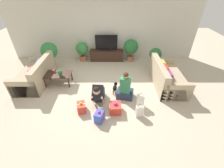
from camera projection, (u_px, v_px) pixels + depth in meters
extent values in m
plane|color=beige|center=(100.00, 90.00, 5.25)|extent=(16.00, 16.00, 0.00)
cube|color=beige|center=(102.00, 31.00, 6.64)|extent=(8.40, 0.06, 2.60)
cube|color=tan|center=(35.00, 77.00, 5.54)|extent=(0.95, 1.85, 0.45)
cube|color=tan|center=(42.00, 66.00, 5.29)|extent=(0.20, 1.85, 0.42)
cube|color=tan|center=(43.00, 64.00, 6.18)|extent=(0.95, 0.16, 0.63)
cube|color=tan|center=(23.00, 88.00, 4.80)|extent=(0.95, 0.16, 0.63)
cube|color=#3366AD|center=(40.00, 64.00, 5.57)|extent=(0.18, 0.34, 0.32)
cube|color=#E5566B|center=(33.00, 72.00, 5.08)|extent=(0.18, 0.34, 0.32)
cube|color=tan|center=(167.00, 79.00, 5.39)|extent=(0.95, 1.85, 0.45)
cube|color=tan|center=(159.00, 69.00, 5.14)|extent=(0.20, 1.85, 0.42)
cube|color=tan|center=(176.00, 92.00, 4.65)|extent=(0.95, 0.16, 0.63)
cube|color=tan|center=(162.00, 66.00, 6.03)|extent=(0.95, 0.16, 0.63)
cube|color=#9E4293|center=(168.00, 77.00, 4.85)|extent=(0.18, 0.34, 0.32)
cube|color=red|center=(165.00, 70.00, 5.17)|extent=(0.18, 0.34, 0.32)
cube|color=#EACC4C|center=(162.00, 65.00, 5.49)|extent=(0.18, 0.34, 0.32)
cube|color=#382319|center=(58.00, 74.00, 5.34)|extent=(0.96, 0.59, 0.03)
cylinder|color=#382319|center=(45.00, 83.00, 5.27)|extent=(0.04, 0.04, 0.39)
cylinder|color=#382319|center=(69.00, 83.00, 5.27)|extent=(0.04, 0.04, 0.39)
cylinder|color=#382319|center=(49.00, 76.00, 5.66)|extent=(0.04, 0.04, 0.39)
cylinder|color=#382319|center=(72.00, 76.00, 5.66)|extent=(0.04, 0.04, 0.39)
cube|color=#382319|center=(107.00, 55.00, 7.03)|extent=(1.51, 0.41, 0.49)
cube|color=black|center=(106.00, 50.00, 6.87)|extent=(0.35, 0.20, 0.05)
cube|color=black|center=(106.00, 42.00, 6.67)|extent=(0.99, 0.03, 0.66)
cylinder|color=#A36042|center=(130.00, 58.00, 7.07)|extent=(0.31, 0.31, 0.22)
cylinder|color=brown|center=(130.00, 54.00, 6.95)|extent=(0.06, 0.06, 0.19)
sphere|color=#286B33|center=(131.00, 47.00, 6.73)|extent=(0.65, 0.65, 0.65)
cylinder|color=#A36042|center=(52.00, 63.00, 6.65)|extent=(0.27, 0.27, 0.21)
cylinder|color=brown|center=(51.00, 59.00, 6.53)|extent=(0.05, 0.05, 0.21)
sphere|color=#337F3D|center=(49.00, 51.00, 6.30)|extent=(0.69, 0.69, 0.69)
cylinder|color=#A36042|center=(83.00, 58.00, 7.07)|extent=(0.31, 0.31, 0.22)
cylinder|color=brown|center=(83.00, 55.00, 6.96)|extent=(0.06, 0.06, 0.16)
sphere|color=#337F3D|center=(82.00, 48.00, 6.78)|extent=(0.54, 0.54, 0.54)
cylinder|color=#336B84|center=(154.00, 65.00, 6.48)|extent=(0.25, 0.25, 0.28)
cylinder|color=brown|center=(154.00, 60.00, 6.36)|extent=(0.04, 0.04, 0.15)
sphere|color=#286B33|center=(155.00, 54.00, 6.19)|extent=(0.50, 0.50, 0.50)
cube|color=#23232D|center=(100.00, 95.00, 4.82)|extent=(0.32, 0.46, 0.28)
cube|color=black|center=(98.00, 93.00, 4.43)|extent=(0.35, 0.51, 0.45)
sphere|color=tan|center=(96.00, 91.00, 4.16)|extent=(0.21, 0.21, 0.21)
sphere|color=black|center=(96.00, 90.00, 4.14)|extent=(0.19, 0.19, 0.19)
cylinder|color=tan|center=(93.00, 100.00, 4.46)|extent=(0.08, 0.26, 0.39)
cylinder|color=tan|center=(102.00, 100.00, 4.44)|extent=(0.08, 0.26, 0.39)
cube|color=#283351|center=(125.00, 94.00, 4.89)|extent=(0.59, 0.50, 0.24)
cube|color=#338456|center=(125.00, 85.00, 4.62)|extent=(0.35, 0.26, 0.53)
sphere|color=tan|center=(126.00, 76.00, 4.43)|extent=(0.18, 0.18, 0.18)
sphere|color=#472D19|center=(126.00, 75.00, 4.40)|extent=(0.17, 0.17, 0.17)
cylinder|color=tan|center=(130.00, 84.00, 4.81)|extent=(0.11, 0.27, 0.06)
cylinder|color=tan|center=(122.00, 83.00, 4.85)|extent=(0.11, 0.27, 0.06)
ellipsoid|color=black|center=(115.00, 88.00, 5.01)|extent=(0.18, 0.33, 0.14)
sphere|color=black|center=(116.00, 84.00, 5.14)|extent=(0.12, 0.12, 0.12)
sphere|color=olive|center=(116.00, 83.00, 5.18)|extent=(0.05, 0.05, 0.05)
cylinder|color=black|center=(114.00, 90.00, 4.85)|extent=(0.04, 0.08, 0.09)
cylinder|color=olive|center=(116.00, 89.00, 5.17)|extent=(0.03, 0.03, 0.13)
cylinder|color=olive|center=(114.00, 89.00, 5.18)|extent=(0.03, 0.03, 0.13)
cylinder|color=olive|center=(115.00, 93.00, 5.01)|extent=(0.03, 0.03, 0.13)
cylinder|color=olive|center=(113.00, 93.00, 5.02)|extent=(0.03, 0.03, 0.13)
cube|color=red|center=(115.00, 108.00, 4.34)|extent=(0.33, 0.37, 0.26)
cube|color=#CC3389|center=(115.00, 108.00, 4.34)|extent=(0.33, 0.04, 0.26)
sphere|color=#CC3389|center=(115.00, 104.00, 4.25)|extent=(0.11, 0.11, 0.11)
cube|color=#3D51BC|center=(99.00, 117.00, 4.05)|extent=(0.29, 0.34, 0.30)
cube|color=#CC3389|center=(99.00, 117.00, 4.05)|extent=(0.21, 0.10, 0.30)
sphere|color=#CC3389|center=(99.00, 112.00, 3.94)|extent=(0.07, 0.07, 0.07)
cube|color=red|center=(81.00, 107.00, 4.36)|extent=(0.30, 0.37, 0.26)
cube|color=yellow|center=(81.00, 107.00, 4.36)|extent=(0.23, 0.08, 0.27)
sphere|color=yellow|center=(81.00, 103.00, 4.27)|extent=(0.08, 0.08, 0.08)
cube|color=white|center=(139.00, 111.00, 4.16)|extent=(0.22, 0.14, 0.36)
torus|color=#4C3823|center=(140.00, 106.00, 4.05)|extent=(0.15, 0.15, 0.01)
cube|color=white|center=(140.00, 101.00, 4.48)|extent=(0.22, 0.13, 0.42)
torus|color=#4C3823|center=(141.00, 95.00, 4.35)|extent=(0.15, 0.15, 0.01)
cylinder|color=#B23D38|center=(54.00, 71.00, 5.39)|extent=(0.08, 0.08, 0.09)
torus|color=#B23D38|center=(55.00, 71.00, 5.39)|extent=(0.06, 0.01, 0.06)
cylinder|color=#4C4C51|center=(61.00, 75.00, 5.21)|extent=(0.11, 0.11, 0.07)
sphere|color=#286B33|center=(60.00, 72.00, 5.15)|extent=(0.17, 0.17, 0.17)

